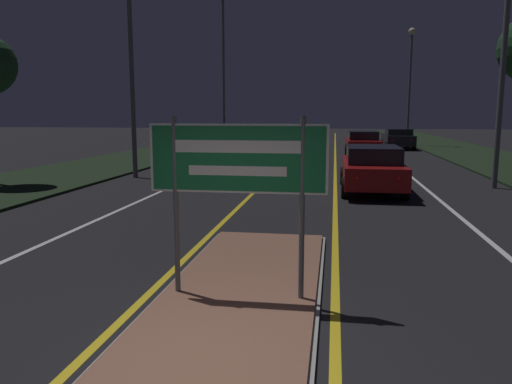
# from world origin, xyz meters

# --- Properties ---
(ground_plane) EXTENTS (160.00, 160.00, 0.00)m
(ground_plane) POSITION_xyz_m (0.00, 0.00, 0.00)
(ground_plane) COLOR black
(median_island) EXTENTS (2.14, 6.89, 0.10)m
(median_island) POSITION_xyz_m (0.00, 1.92, 0.04)
(median_island) COLOR #999993
(median_island) RESTS_ON ground_plane
(verge_left) EXTENTS (5.00, 100.00, 0.08)m
(verge_left) POSITION_xyz_m (-9.50, 20.00, 0.04)
(verge_left) COLOR black
(verge_left) RESTS_ON ground_plane
(centre_line_yellow_left) EXTENTS (0.12, 70.00, 0.01)m
(centre_line_yellow_left) POSITION_xyz_m (-1.26, 25.00, 0.00)
(centre_line_yellow_left) COLOR gold
(centre_line_yellow_left) RESTS_ON ground_plane
(centre_line_yellow_right) EXTENTS (0.12, 70.00, 0.01)m
(centre_line_yellow_right) POSITION_xyz_m (1.26, 25.00, 0.00)
(centre_line_yellow_right) COLOR gold
(centre_line_yellow_right) RESTS_ON ground_plane
(lane_line_white_left) EXTENTS (0.12, 70.00, 0.01)m
(lane_line_white_left) POSITION_xyz_m (-4.20, 25.00, 0.00)
(lane_line_white_left) COLOR silver
(lane_line_white_left) RESTS_ON ground_plane
(lane_line_white_right) EXTENTS (0.12, 70.00, 0.01)m
(lane_line_white_right) POSITION_xyz_m (4.20, 25.00, 0.00)
(lane_line_white_right) COLOR silver
(lane_line_white_right) RESTS_ON ground_plane
(edge_line_white_left) EXTENTS (0.10, 70.00, 0.01)m
(edge_line_white_left) POSITION_xyz_m (-7.20, 25.00, 0.00)
(edge_line_white_left) COLOR silver
(edge_line_white_left) RESTS_ON ground_plane
(edge_line_white_right) EXTENTS (0.10, 70.00, 0.01)m
(edge_line_white_right) POSITION_xyz_m (7.20, 25.00, 0.00)
(edge_line_white_right) COLOR silver
(edge_line_white_right) RESTS_ON ground_plane
(highway_sign) EXTENTS (2.27, 0.07, 2.31)m
(highway_sign) POSITION_xyz_m (0.00, 1.92, 1.77)
(highway_sign) COLOR #56565B
(highway_sign) RESTS_ON median_island
(streetlight_left_near) EXTENTS (0.50, 0.50, 10.27)m
(streetlight_left_near) POSITION_xyz_m (-6.37, 13.95, 6.39)
(streetlight_left_near) COLOR #56565B
(streetlight_left_near) RESTS_ON ground_plane
(streetlight_left_far) EXTENTS (0.52, 0.52, 10.52)m
(streetlight_left_far) POSITION_xyz_m (-6.43, 29.99, 6.62)
(streetlight_left_far) COLOR #56565B
(streetlight_left_far) RESTS_ON ground_plane
(streetlight_right_far) EXTENTS (0.50, 0.50, 8.64)m
(streetlight_right_far) POSITION_xyz_m (6.61, 34.87, 5.50)
(streetlight_right_far) COLOR #56565B
(streetlight_right_far) RESTS_ON ground_plane
(car_receding_0) EXTENTS (1.91, 4.69, 1.44)m
(car_receding_0) POSITION_xyz_m (2.39, 11.78, 0.76)
(car_receding_0) COLOR maroon
(car_receding_0) RESTS_ON ground_plane
(car_receding_1) EXTENTS (1.85, 4.78, 1.50)m
(car_receding_1) POSITION_xyz_m (2.74, 23.92, 0.81)
(car_receding_1) COLOR maroon
(car_receding_1) RESTS_ON ground_plane
(car_receding_2) EXTENTS (2.00, 4.73, 1.41)m
(car_receding_2) POSITION_xyz_m (5.59, 32.02, 0.75)
(car_receding_2) COLOR black
(car_receding_2) RESTS_ON ground_plane
(car_approaching_0) EXTENTS (2.03, 4.14, 1.39)m
(car_approaching_0) POSITION_xyz_m (-2.71, 14.14, 0.75)
(car_approaching_0) COLOR maroon
(car_approaching_0) RESTS_ON ground_plane
(car_approaching_1) EXTENTS (1.91, 4.27, 1.39)m
(car_approaching_1) POSITION_xyz_m (-5.98, 27.40, 0.75)
(car_approaching_1) COLOR black
(car_approaching_1) RESTS_ON ground_plane
(car_approaching_2) EXTENTS (1.95, 4.74, 1.42)m
(car_approaching_2) POSITION_xyz_m (-2.35, 38.22, 0.75)
(car_approaching_2) COLOR black
(car_approaching_2) RESTS_ON ground_plane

